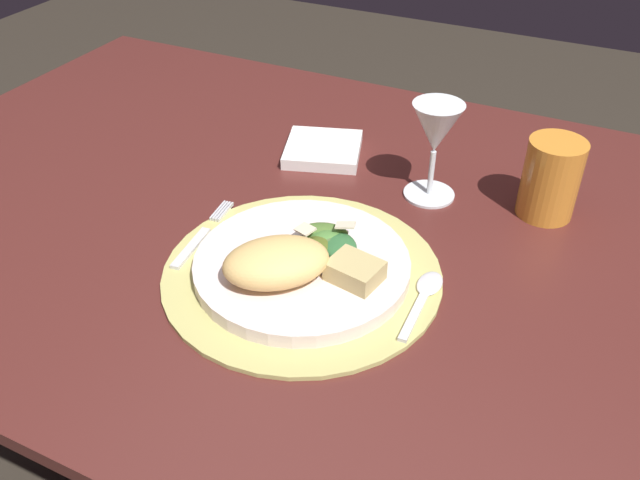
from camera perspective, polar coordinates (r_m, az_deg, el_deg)
name	(u,v)px	position (r m, az deg, el deg)	size (l,w,h in m)	color
dining_table	(334,316)	(1.02, 1.17, -6.45)	(1.45, 0.90, 0.74)	#4E201C
placemat	(302,273)	(0.82, -1.53, -2.84)	(0.34, 0.34, 0.01)	tan
dinner_plate	(302,265)	(0.81, -1.54, -2.17)	(0.26, 0.26, 0.02)	silver
pasta_serving	(273,261)	(0.77, -4.02, -1.82)	(0.12, 0.08, 0.05)	#EBBC6B
salad_greens	(328,240)	(0.82, 0.64, -0.03)	(0.10, 0.09, 0.03)	#2C6032
bread_piece	(355,271)	(0.77, 2.99, -2.63)	(0.06, 0.05, 0.02)	tan
fork	(201,236)	(0.88, -10.11, 0.30)	(0.03, 0.15, 0.00)	silver
spoon	(425,292)	(0.79, 8.95, -4.41)	(0.03, 0.13, 0.01)	silver
napkin	(323,149)	(1.06, 0.26, 7.71)	(0.11, 0.11, 0.02)	white
wine_glass	(436,133)	(0.93, 9.82, 8.96)	(0.07, 0.07, 0.14)	silver
amber_tumbler	(551,179)	(0.95, 19.03, 4.95)	(0.08, 0.08, 0.11)	orange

